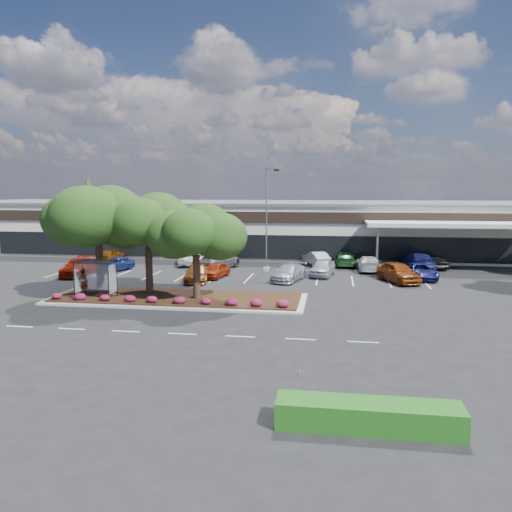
# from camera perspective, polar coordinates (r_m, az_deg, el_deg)

# --- Properties ---
(ground) EXTENTS (160.00, 160.00, 0.00)m
(ground) POSITION_cam_1_polar(r_m,az_deg,el_deg) (31.48, -7.68, -6.71)
(ground) COLOR black
(ground) RESTS_ON ground
(retail_store) EXTENTS (80.40, 25.20, 6.25)m
(retail_store) POSITION_cam_1_polar(r_m,az_deg,el_deg) (63.90, 0.94, 3.46)
(retail_store) COLOR silver
(retail_store) RESTS_ON ground
(landscape_island) EXTENTS (18.00, 6.00, 0.26)m
(landscape_island) POSITION_cam_1_polar(r_m,az_deg,el_deg) (35.75, -8.96, -4.81)
(landscape_island) COLOR #ACACA7
(landscape_island) RESTS_ON ground
(lane_markings) EXTENTS (33.12, 20.06, 0.01)m
(lane_markings) POSITION_cam_1_polar(r_m,az_deg,el_deg) (41.37, -3.79, -3.21)
(lane_markings) COLOR silver
(lane_markings) RESTS_ON ground
(shrub_row) EXTENTS (17.00, 0.80, 0.50)m
(shrub_row) POSITION_cam_1_polar(r_m,az_deg,el_deg) (33.72, -10.06, -4.91)
(shrub_row) COLOR #932149
(shrub_row) RESTS_ON landscape_island
(bus_shelter) EXTENTS (2.75, 1.55, 2.59)m
(bus_shelter) POSITION_cam_1_polar(r_m,az_deg,el_deg) (36.46, -17.80, -1.35)
(bus_shelter) COLOR black
(bus_shelter) RESTS_ON landscape_island
(island_tree_west) EXTENTS (7.20, 7.20, 7.89)m
(island_tree_west) POSITION_cam_1_polar(r_m,az_deg,el_deg) (37.82, -17.55, 1.87)
(island_tree_west) COLOR #19330E
(island_tree_west) RESTS_ON landscape_island
(island_tree_mid) EXTENTS (6.60, 6.60, 7.32)m
(island_tree_mid) POSITION_cam_1_polar(r_m,az_deg,el_deg) (37.09, -12.20, 1.50)
(island_tree_mid) COLOR #19330E
(island_tree_mid) RESTS_ON landscape_island
(island_tree_east) EXTENTS (5.80, 5.80, 6.50)m
(island_tree_east) POSITION_cam_1_polar(r_m,az_deg,el_deg) (34.47, -6.85, 0.49)
(island_tree_east) COLOR #19330E
(island_tree_east) RESTS_ON landscape_island
(hedge_south_east) EXTENTS (6.00, 1.30, 0.90)m
(hedge_south_east) POSITION_cam_1_polar(r_m,az_deg,el_deg) (17.38, 12.71, -17.37)
(hedge_south_east) COLOR #1C4E16
(hedge_south_east) RESTS_ON ground
(conifer_north_west) EXTENTS (4.40, 4.40, 10.00)m
(conifer_north_west) POSITION_cam_1_polar(r_m,az_deg,el_deg) (84.67, -18.55, 5.32)
(conifer_north_west) COLOR #19330E
(conifer_north_west) RESTS_ON ground
(person_waiting) EXTENTS (0.76, 0.56, 1.90)m
(person_waiting) POSITION_cam_1_polar(r_m,az_deg,el_deg) (37.49, -19.17, -2.87)
(person_waiting) COLOR #594C47
(person_waiting) RESTS_ON landscape_island
(light_pole) EXTENTS (1.39, 0.85, 9.77)m
(light_pole) POSITION_cam_1_polar(r_m,az_deg,el_deg) (47.19, 1.31, 3.43)
(light_pole) COLOR #ACACA7
(light_pole) RESTS_ON ground
(survey_stake) EXTENTS (0.07, 0.14, 1.09)m
(survey_stake) POSITION_cam_1_polar(r_m,az_deg,el_deg) (19.15, 4.89, -14.00)
(survey_stake) COLOR #A08853
(survey_stake) RESTS_ON ground
(car_0) EXTENTS (2.91, 5.53, 1.53)m
(car_0) POSITION_cam_1_polar(r_m,az_deg,el_deg) (48.21, -19.61, -1.18)
(car_0) COLOR #951701
(car_0) RESTS_ON ground
(car_1) EXTENTS (2.68, 4.28, 1.36)m
(car_1) POSITION_cam_1_polar(r_m,az_deg,el_deg) (49.79, -15.63, -0.86)
(car_1) COLOR navy
(car_1) RESTS_ON ground
(car_2) EXTENTS (2.69, 4.97, 1.37)m
(car_2) POSITION_cam_1_polar(r_m,az_deg,el_deg) (42.80, -6.75, -1.96)
(car_2) COLOR brown
(car_2) RESTS_ON ground
(car_3) EXTENTS (2.25, 4.17, 1.35)m
(car_3) POSITION_cam_1_polar(r_m,az_deg,el_deg) (44.37, -4.64, -1.61)
(car_3) COLOR maroon
(car_3) RESTS_ON ground
(car_4) EXTENTS (3.13, 5.10, 1.38)m
(car_4) POSITION_cam_1_polar(r_m,az_deg,el_deg) (42.76, 3.76, -1.93)
(car_4) COLOR #9AA0A6
(car_4) RESTS_ON ground
(car_5) EXTENTS (2.52, 4.68, 1.51)m
(car_5) POSITION_cam_1_polar(r_m,az_deg,el_deg) (45.47, 7.62, -1.32)
(car_5) COLOR #A8ACB5
(car_5) RESTS_ON ground
(car_7) EXTENTS (3.71, 5.36, 1.70)m
(car_7) POSITION_cam_1_polar(r_m,az_deg,el_deg) (43.67, 15.96, -1.79)
(car_7) COLOR #7D350E
(car_7) RESTS_ON ground
(car_8) EXTENTS (2.88, 5.14, 1.36)m
(car_8) POSITION_cam_1_polar(r_m,az_deg,el_deg) (45.77, 18.20, -1.68)
(car_8) COLOR navy
(car_8) RESTS_ON ground
(car_9) EXTENTS (1.82, 4.01, 1.34)m
(car_9) POSITION_cam_1_polar(r_m,az_deg,el_deg) (57.02, -16.18, 0.15)
(car_9) COLOR #6D3A0C
(car_9) RESTS_ON ground
(car_10) EXTENTS (3.46, 5.43, 1.39)m
(car_10) POSITION_cam_1_polar(r_m,az_deg,el_deg) (52.13, -7.59, -0.26)
(car_10) COLOR silver
(car_10) RESTS_ON ground
(car_11) EXTENTS (2.75, 4.72, 1.51)m
(car_11) POSITION_cam_1_polar(r_m,az_deg,el_deg) (52.79, -4.35, -0.05)
(car_11) COLOR brown
(car_11) RESTS_ON ground
(car_12) EXTENTS (4.43, 6.20, 1.57)m
(car_12) POSITION_cam_1_polar(r_m,az_deg,el_deg) (49.42, -4.42, -0.54)
(car_12) COLOR #55565C
(car_12) RESTS_ON ground
(car_13) EXTENTS (3.12, 4.58, 1.43)m
(car_13) POSITION_cam_1_polar(r_m,az_deg,el_deg) (51.83, 6.90, -0.27)
(car_13) COLOR silver
(car_13) RESTS_ON ground
(car_14) EXTENTS (2.09, 5.08, 1.47)m
(car_14) POSITION_cam_1_polar(r_m,az_deg,el_deg) (51.85, 10.13, -0.31)
(car_14) COLOR #215324
(car_14) RESTS_ON ground
(car_15) EXTENTS (2.18, 5.06, 1.45)m
(car_15) POSITION_cam_1_polar(r_m,az_deg,el_deg) (48.98, 12.69, -0.84)
(car_15) COLOR silver
(car_15) RESTS_ON ground
(car_16) EXTENTS (3.18, 6.03, 1.67)m
(car_16) POSITION_cam_1_polar(r_m,az_deg,el_deg) (50.92, 17.94, -0.59)
(car_16) COLOR navy
(car_16) RESTS_ON ground
(car_17) EXTENTS (2.75, 4.56, 1.45)m
(car_17) POSITION_cam_1_polar(r_m,az_deg,el_deg) (52.31, 19.59, -0.57)
(car_17) COLOR black
(car_17) RESTS_ON ground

